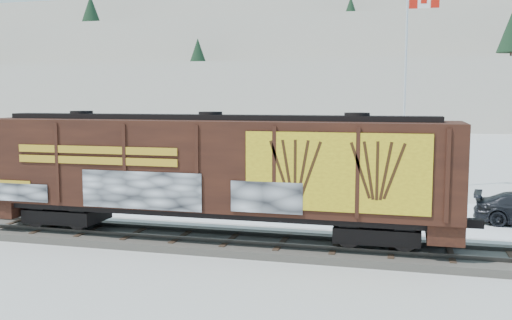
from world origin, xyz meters
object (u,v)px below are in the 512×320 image
(car_white, at_px, (388,199))
(car_silver, at_px, (265,192))
(flagpole, at_px, (406,116))
(hopper_railcar, at_px, (211,168))

(car_white, bearing_deg, car_silver, 62.93)
(flagpole, distance_m, car_silver, 10.97)
(car_white, bearing_deg, flagpole, -25.03)
(hopper_railcar, xyz_separation_m, flagpole, (7.18, 15.66, 1.56))
(hopper_railcar, xyz_separation_m, car_silver, (0.16, 8.15, -2.25))
(hopper_railcar, height_order, flagpole, flagpole)
(flagpole, distance_m, car_white, 9.12)
(hopper_railcar, bearing_deg, car_silver, 88.91)
(flagpole, bearing_deg, car_silver, -133.07)
(car_silver, height_order, car_white, car_white)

